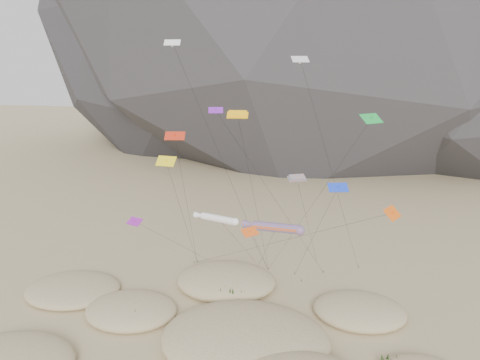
% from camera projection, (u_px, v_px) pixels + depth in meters
% --- Properties ---
extents(dunes, '(51.80, 37.83, 4.06)m').
position_uv_depth(dunes, '(215.00, 339.00, 48.56)').
color(dunes, '#CCB789').
rests_on(dunes, ground).
extents(dune_grass, '(40.17, 27.32, 1.50)m').
position_uv_depth(dune_grass, '(208.00, 336.00, 48.88)').
color(dune_grass, black).
rests_on(dune_grass, ground).
extents(kite_stakes, '(23.65, 6.05, 0.30)m').
position_uv_depth(kite_stakes, '(268.00, 268.00, 66.50)').
color(kite_stakes, '#3F2D1E').
rests_on(kite_stakes, ground).
extents(rainbow_tube_kite, '(7.55, 15.93, 12.92)m').
position_uv_depth(rainbow_tube_kite, '(274.00, 227.00, 48.13)').
color(rainbow_tube_kite, '#E15617').
rests_on(rainbow_tube_kite, ground).
extents(white_tube_kite, '(6.29, 14.79, 11.50)m').
position_uv_depth(white_tube_kite, '(217.00, 219.00, 54.85)').
color(white_tube_kite, white).
rests_on(white_tube_kite, ground).
extents(orange_parafoil, '(3.65, 10.54, 23.31)m').
position_uv_depth(orange_parafoil, '(238.00, 117.00, 53.46)').
color(orange_parafoil, '#FFB10D').
rests_on(orange_parafoil, ground).
extents(multi_parafoil, '(3.50, 13.12, 15.89)m').
position_uv_depth(multi_parafoil, '(297.00, 179.00, 54.87)').
color(multi_parafoil, orange).
rests_on(multi_parafoil, ground).
extents(delta_kites, '(30.76, 22.60, 31.10)m').
position_uv_depth(delta_kites, '(254.00, 157.00, 50.54)').
color(delta_kites, '#E75415').
rests_on(delta_kites, ground).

